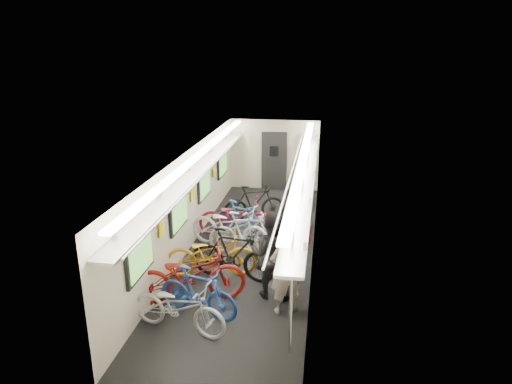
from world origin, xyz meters
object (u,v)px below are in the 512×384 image
(backpack, at_px, (304,234))
(passenger_near, at_px, (286,270))
(passenger_mid, at_px, (271,255))
(bicycle_1, at_px, (198,292))
(bicycle_0, at_px, (179,307))

(backpack, bearing_deg, passenger_near, -102.64)
(passenger_mid, bearing_deg, bicycle_1, 43.01)
(bicycle_1, bearing_deg, bicycle_0, 174.59)
(passenger_near, xyz_separation_m, backpack, (0.27, 0.74, 0.43))
(bicycle_0, height_order, bicycle_1, bicycle_1)
(bicycle_1, height_order, passenger_near, passenger_near)
(passenger_mid, height_order, backpack, passenger_mid)
(bicycle_0, bearing_deg, passenger_mid, -31.72)
(bicycle_1, relative_size, passenger_mid, 0.91)
(bicycle_0, height_order, passenger_near, passenger_near)
(bicycle_1, xyz_separation_m, passenger_mid, (1.23, 0.92, 0.40))
(passenger_mid, distance_m, backpack, 0.75)
(bicycle_0, bearing_deg, passenger_near, -50.05)
(bicycle_1, bearing_deg, passenger_near, -60.94)
(bicycle_1, xyz_separation_m, passenger_near, (1.56, 0.37, 0.37))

